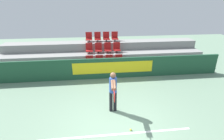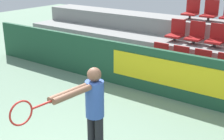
{
  "view_description": "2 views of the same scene",
  "coord_description": "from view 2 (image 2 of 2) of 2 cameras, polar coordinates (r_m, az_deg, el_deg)",
  "views": [
    {
      "loc": [
        -0.64,
        -4.8,
        4.1
      ],
      "look_at": [
        0.16,
        2.18,
        1.19
      ],
      "focal_mm": 28.0,
      "sensor_mm": 36.0,
      "label": 1
    },
    {
      "loc": [
        2.78,
        -2.41,
        3.08
      ],
      "look_at": [
        -0.36,
        1.89,
        1.23
      ],
      "focal_mm": 50.0,
      "sensor_mm": 36.0,
      "label": 2
    }
  ],
  "objects": [
    {
      "name": "tennis_player",
      "position": [
        4.71,
        -3.89,
        -7.14
      ],
      "size": [
        0.3,
        1.55,
        1.63
      ],
      "rotation": [
        0.0,
        0.0,
        -0.09
      ],
      "color": "black",
      "rests_on": "ground"
    },
    {
      "name": "stadium_chair_3",
      "position": [
        7.68,
        19.81,
        0.17
      ],
      "size": [
        0.41,
        0.43,
        0.59
      ],
      "color": "#333333",
      "rests_on": "bleacher_tier_front"
    },
    {
      "name": "bleacher_tier_back",
      "position": [
        9.61,
        18.22,
        4.01
      ],
      "size": [
        12.45,
        0.98,
        1.46
      ],
      "color": "gray",
      "rests_on": "ground"
    },
    {
      "name": "stadium_chair_6",
      "position": [
        8.62,
        18.52,
        5.67
      ],
      "size": [
        0.41,
        0.43,
        0.59
      ],
      "color": "#333333",
      "rests_on": "bleacher_tier_middle"
    },
    {
      "name": "stadium_chair_9",
      "position": [
        9.63,
        17.47,
        10.05
      ],
      "size": [
        0.41,
        0.43,
        0.59
      ],
      "color": "#333333",
      "rests_on": "bleacher_tier_back"
    },
    {
      "name": "barrier_wall",
      "position": [
        7.37,
        11.81,
        -1.16
      ],
      "size": [
        12.85,
        0.14,
        1.14
      ],
      "color": "#1E4C33",
      "rests_on": "ground"
    },
    {
      "name": "stadium_chair_0",
      "position": [
        8.28,
        8.54,
        2.44
      ],
      "size": [
        0.41,
        0.43,
        0.59
      ],
      "color": "#333333",
      "rests_on": "bleacher_tier_front"
    },
    {
      "name": "bleacher_tier_front",
      "position": [
        7.98,
        13.32,
        -2.21
      ],
      "size": [
        12.45,
        0.98,
        0.49
      ],
      "color": "gray",
      "rests_on": "ground"
    },
    {
      "name": "stadium_chair_5",
      "position": [
        8.8,
        15.01,
        6.27
      ],
      "size": [
        0.41,
        0.43,
        0.59
      ],
      "color": "#333333",
      "rests_on": "bleacher_tier_middle"
    },
    {
      "name": "stadium_chair_1",
      "position": [
        8.04,
        12.11,
        1.73
      ],
      "size": [
        0.41,
        0.43,
        0.59
      ],
      "color": "#333333",
      "rests_on": "bleacher_tier_front"
    },
    {
      "name": "stadium_chair_2",
      "position": [
        7.84,
        15.87,
        0.97
      ],
      "size": [
        0.41,
        0.43,
        0.59
      ],
      "color": "#333333",
      "rests_on": "bleacher_tier_front"
    },
    {
      "name": "bleacher_tier_middle",
      "position": [
        8.77,
        16.0,
        1.19
      ],
      "size": [
        12.45,
        0.98,
        0.97
      ],
      "color": "gray",
      "rests_on": "ground"
    },
    {
      "name": "stadium_chair_4",
      "position": [
        9.02,
        11.64,
        6.83
      ],
      "size": [
        0.41,
        0.43,
        0.59
      ],
      "color": "#333333",
      "rests_on": "bleacher_tier_middle"
    },
    {
      "name": "stadium_chair_8",
      "position": [
        9.82,
        14.31,
        10.5
      ],
      "size": [
        0.41,
        0.43,
        0.59
      ],
      "color": "#333333",
      "rests_on": "bleacher_tier_back"
    }
  ]
}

